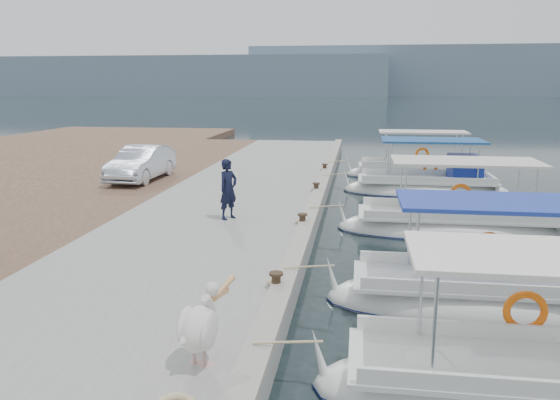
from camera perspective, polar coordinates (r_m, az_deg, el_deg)
The scene contains 14 objects.
ground at distance 14.30m, azimuth 3.11°, elevation -6.10°, with size 400.00×400.00×0.00m, color black.
concrete_quay at distance 19.46m, azimuth -4.37°, elevation -0.45°, with size 6.00×40.00×0.50m, color gray.
quay_curb at distance 18.99m, azimuth 3.83°, elevation 0.21°, with size 0.44×40.00×0.12m, color gray.
cobblestone_strip at distance 21.11m, azimuth -17.74°, elevation -0.00°, with size 4.00×40.00×0.50m, color #50372A.
distant_hills at distance 216.93m, azimuth 16.15°, elevation 12.42°, with size 330.00×60.00×18.00m.
fishing_caique_a at distance 8.88m, azimuth 23.55°, elevation -18.17°, with size 5.85×2.05×2.83m.
fishing_caique_b at distance 11.95m, azimuth 20.25°, elevation -9.94°, with size 6.27×2.12×2.83m.
fishing_caique_c at distance 17.46m, azimuth 17.81°, elevation -2.87°, with size 7.14×2.34×2.83m.
fishing_caique_d at distance 23.48m, azimuth 15.21°, elevation 1.18°, with size 6.79×2.47×2.83m.
fishing_caique_e at distance 27.42m, azimuth 14.12°, elevation 2.61°, with size 6.90×1.99×2.83m.
mooring_bollards at distance 15.57m, azimuth 2.36°, elevation -1.91°, with size 0.28×20.28×0.33m.
pelican at distance 8.04m, azimuth -8.37°, elevation -12.91°, with size 0.69×1.44×1.11m.
fisherman at distance 16.19m, azimuth -5.43°, elevation 1.13°, with size 0.65×0.43×1.79m, color black.
parked_car at distance 23.49m, azimuth -14.30°, elevation 3.74°, with size 1.50×4.29×1.41m, color silver.
Camera 1 is at (1.18, -13.54, 4.45)m, focal length 35.00 mm.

